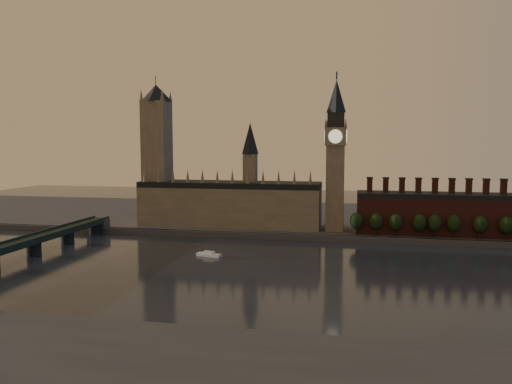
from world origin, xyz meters
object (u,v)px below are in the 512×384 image
at_px(big_ben, 336,153).
at_px(river_boat, 209,254).
at_px(westminster_bridge, 10,250).
at_px(victoria_tower, 157,149).

relative_size(big_ben, river_boat, 7.14).
xyz_separation_m(westminster_bridge, river_boat, (98.04, 36.69, -6.33)).
relative_size(victoria_tower, big_ben, 1.01).
bearing_deg(victoria_tower, river_boat, -52.11).
xyz_separation_m(big_ben, river_boat, (-66.96, -76.00, -55.73)).
bearing_deg(big_ben, westminster_bridge, -145.67).
relative_size(westminster_bridge, river_boat, 13.35).
bearing_deg(big_ben, victoria_tower, 177.80).
bearing_deg(victoria_tower, big_ben, -2.20).
distance_m(victoria_tower, westminster_bridge, 133.21).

